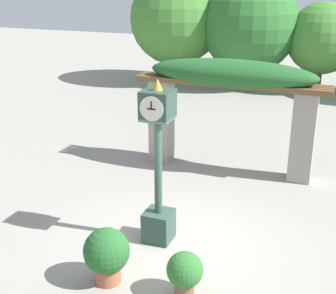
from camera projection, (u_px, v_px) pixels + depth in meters
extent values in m
plane|color=gray|center=(175.00, 243.00, 9.03)|extent=(60.00, 60.00, 0.00)
cube|color=#2D473D|center=(159.00, 226.00, 9.06)|extent=(0.53, 0.53, 0.60)
cylinder|color=#2D473D|center=(158.00, 168.00, 8.64)|extent=(0.15, 0.15, 1.81)
cylinder|color=gold|center=(158.00, 121.00, 8.32)|extent=(0.23, 0.23, 0.04)
cube|color=#2D473D|center=(158.00, 105.00, 8.22)|extent=(0.53, 0.53, 0.53)
cylinder|color=beige|center=(151.00, 109.00, 7.98)|extent=(0.44, 0.02, 0.44)
cylinder|color=beige|center=(164.00, 101.00, 8.46)|extent=(0.44, 0.02, 0.44)
cube|color=black|center=(151.00, 109.00, 7.97)|extent=(0.15, 0.01, 0.02)
cube|color=black|center=(151.00, 105.00, 7.95)|extent=(0.02, 0.01, 0.14)
cone|color=gold|center=(158.00, 84.00, 8.09)|extent=(0.19, 0.19, 0.21)
cube|color=gray|center=(162.00, 121.00, 12.71)|extent=(0.55, 0.55, 2.26)
cube|color=gray|center=(303.00, 137.00, 11.43)|extent=(0.55, 0.55, 2.26)
cube|color=brown|center=(228.00, 85.00, 11.41)|extent=(4.89, 0.14, 0.13)
cube|color=brown|center=(230.00, 84.00, 11.57)|extent=(4.89, 0.14, 0.13)
cube|color=brown|center=(232.00, 82.00, 11.74)|extent=(4.89, 0.14, 0.13)
cube|color=brown|center=(233.00, 81.00, 11.90)|extent=(4.89, 0.14, 0.13)
ellipsoid|color=#235B28|center=(231.00, 73.00, 11.57)|extent=(4.24, 1.15, 0.70)
cylinder|color=brown|center=(184.00, 288.00, 7.53)|extent=(0.32, 0.32, 0.26)
sphere|color=#2D6B2D|center=(185.00, 270.00, 7.40)|extent=(0.59, 0.59, 0.59)
cylinder|color=#9E563D|center=(108.00, 273.00, 7.86)|extent=(0.44, 0.44, 0.30)
sphere|color=#235B28|center=(107.00, 251.00, 7.71)|extent=(0.78, 0.78, 0.78)
cylinder|color=brown|center=(176.00, 66.00, 22.31)|extent=(0.28, 0.28, 1.46)
sphere|color=#427F33|center=(176.00, 18.00, 21.53)|extent=(4.26, 4.26, 4.26)
cylinder|color=brown|center=(247.00, 73.00, 21.41)|extent=(0.28, 0.28, 1.25)
sphere|color=#2D6B2D|center=(250.00, 25.00, 20.67)|extent=(4.31, 4.31, 4.31)
cylinder|color=brown|center=(318.00, 77.00, 20.62)|extent=(0.28, 0.28, 1.21)
sphere|color=#427F33|center=(323.00, 38.00, 20.04)|extent=(3.07, 3.07, 3.07)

